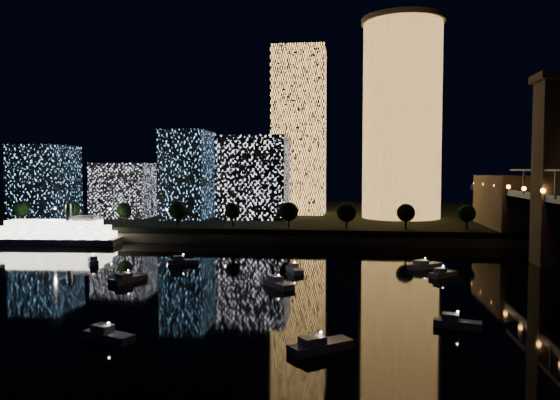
% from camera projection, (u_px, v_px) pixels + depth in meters
% --- Properties ---
extents(ground, '(520.00, 520.00, 0.00)m').
position_uv_depth(ground, '(291.00, 304.00, 101.98)').
color(ground, black).
rests_on(ground, ground).
extents(far_bank, '(420.00, 160.00, 5.00)m').
position_uv_depth(far_bank, '(326.00, 217.00, 260.35)').
color(far_bank, black).
rests_on(far_bank, ground).
extents(seawall, '(420.00, 6.00, 3.00)m').
position_uv_depth(seawall, '(316.00, 240.00, 183.13)').
color(seawall, '#6B5E4C').
rests_on(seawall, ground).
extents(tower_cylindrical, '(34.00, 34.00, 81.93)m').
position_uv_depth(tower_cylindrical, '(402.00, 119.00, 225.73)').
color(tower_cylindrical, '#FFAE51').
rests_on(tower_cylindrical, far_bank).
extents(tower_rectangular, '(23.51, 23.51, 74.81)m').
position_uv_depth(tower_rectangular, '(299.00, 132.00, 248.87)').
color(tower_rectangular, '#FFAE51').
rests_on(tower_rectangular, far_bank).
extents(midrise_blocks, '(114.49, 28.14, 36.02)m').
position_uv_depth(midrise_blocks, '(163.00, 180.00, 228.31)').
color(midrise_blocks, white).
rests_on(midrise_blocks, far_bank).
extents(riverboat, '(47.08, 13.27, 14.00)m').
position_uv_depth(riverboat, '(49.00, 234.00, 183.57)').
color(riverboat, silver).
rests_on(riverboat, ground).
extents(motorboats, '(124.77, 74.96, 2.78)m').
position_uv_depth(motorboats, '(287.00, 288.00, 112.15)').
color(motorboats, silver).
rests_on(motorboats, ground).
extents(esplanade_trees, '(165.96, 6.81, 8.90)m').
position_uv_depth(esplanade_trees, '(243.00, 211.00, 191.81)').
color(esplanade_trees, black).
rests_on(esplanade_trees, far_bank).
extents(street_lamps, '(132.70, 0.70, 5.65)m').
position_uv_depth(street_lamps, '(225.00, 214.00, 198.82)').
color(street_lamps, black).
rests_on(street_lamps, far_bank).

